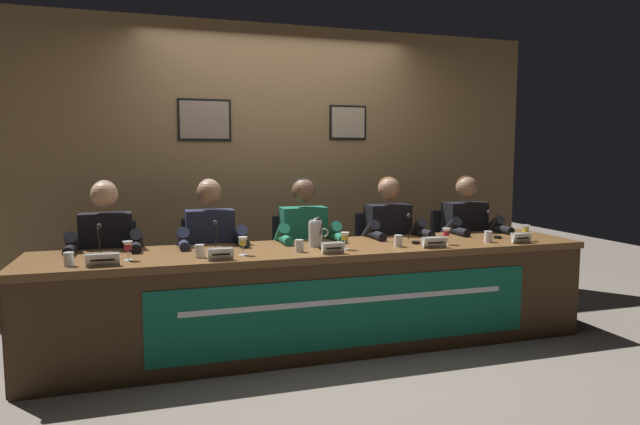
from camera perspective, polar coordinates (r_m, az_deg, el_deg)
ground_plane at (r=4.16m, az=0.00°, el=-13.60°), size 12.00×12.00×0.00m
wall_back_panelled at (r=5.24m, az=-4.44°, el=4.97°), size 5.21×0.14×2.60m
conference_table at (r=3.91m, az=0.56°, el=-7.09°), size 4.01×0.79×0.73m
chair_far_left at (r=4.44m, az=-21.14°, el=-6.96°), size 0.44×0.45×0.89m
panelist_far_left at (r=4.19m, az=-21.47°, el=-3.89°), size 0.51×0.48×1.22m
nameplate_far_left at (r=3.53m, az=-21.75°, el=-4.59°), size 0.19×0.06×0.08m
juice_glass_far_left at (r=3.65m, az=-19.46°, el=-3.43°), size 0.06×0.06×0.12m
water_cup_far_left at (r=3.60m, az=-24.77°, el=-4.53°), size 0.06×0.06×0.08m
microphone_far_left at (r=3.80m, az=-22.12°, el=-3.35°), size 0.06×0.17×0.22m
chair_left at (r=4.45m, az=-11.49°, el=-6.65°), size 0.44×0.45×0.89m
panelist_left at (r=4.20m, az=-11.30°, el=-3.56°), size 0.51×0.48×1.22m
nameplate_left at (r=3.52m, az=-10.35°, el=-4.28°), size 0.16×0.06×0.08m
juice_glass_left at (r=3.66m, az=-8.07°, el=-3.13°), size 0.06×0.06×0.12m
water_cup_left at (r=3.63m, az=-12.45°, el=-4.03°), size 0.06×0.06×0.08m
microphone_left at (r=3.77m, az=-10.74°, el=-3.08°), size 0.06×0.17×0.22m
chair_center at (r=4.58m, az=-2.15°, el=-6.17°), size 0.44×0.45×0.89m
panelist_center at (r=4.34m, az=-1.48°, el=-3.15°), size 0.51×0.48×1.22m
nameplate_center at (r=3.69m, az=1.32°, el=-3.71°), size 0.15×0.06×0.08m
juice_glass_center at (r=3.84m, az=2.62°, el=-2.63°), size 0.06×0.06×0.12m
water_cup_center at (r=3.76m, az=-2.17°, el=-3.56°), size 0.06×0.06×0.08m
microphone_center at (r=3.90m, az=0.14°, el=-2.67°), size 0.06×0.17×0.22m
chair_right at (r=4.82m, az=6.45°, el=-5.59°), size 0.44×0.45×0.89m
panelist_right at (r=4.59m, az=7.49°, el=-2.68°), size 0.51×0.48×1.22m
nameplate_right at (r=4.00m, az=11.88°, el=-3.06°), size 0.18×0.06×0.08m
juice_glass_right at (r=4.16m, az=13.07°, el=-2.12°), size 0.06×0.06×0.12m
water_cup_right at (r=4.01m, az=8.18°, el=-3.01°), size 0.06×0.06×0.08m
microphone_right at (r=4.19m, az=9.74°, el=-2.15°), size 0.06×0.17×0.22m
chair_far_right at (r=5.15m, az=14.06°, el=-4.96°), size 0.44×0.45×0.89m
panelist_far_right at (r=4.94m, az=15.34°, el=-2.22°), size 0.51×0.48×1.22m
nameplate_far_right at (r=4.40m, az=20.29°, el=-2.50°), size 0.16×0.06×0.08m
juice_glass_far_right at (r=4.53m, az=20.69°, el=-1.69°), size 0.06×0.06×0.12m
water_cup_far_right at (r=4.37m, az=17.16°, el=-2.47°), size 0.06×0.06×0.08m
microphone_far_right at (r=4.61m, az=17.78°, el=-1.61°), size 0.06×0.17×0.22m
water_pitcher_central at (r=3.97m, az=-0.47°, el=-2.22°), size 0.15×0.10×0.21m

